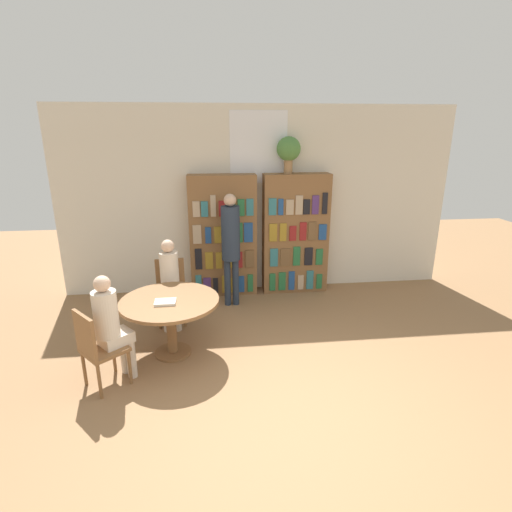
# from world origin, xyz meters

# --- Properties ---
(ground_plane) EXTENTS (16.00, 16.00, 0.00)m
(ground_plane) POSITION_xyz_m (0.00, 0.00, 0.00)
(ground_plane) COLOR olive
(wall_back) EXTENTS (6.40, 0.07, 3.00)m
(wall_back) POSITION_xyz_m (0.00, 3.35, 1.51)
(wall_back) COLOR beige
(wall_back) RESTS_ON ground_plane
(bookshelf_left) EXTENTS (1.07, 0.34, 1.96)m
(bookshelf_left) POSITION_xyz_m (-0.59, 3.16, 0.98)
(bookshelf_left) COLOR brown
(bookshelf_left) RESTS_ON ground_plane
(bookshelf_right) EXTENTS (1.07, 0.34, 1.96)m
(bookshelf_right) POSITION_xyz_m (0.59, 3.16, 0.98)
(bookshelf_right) COLOR brown
(bookshelf_right) RESTS_ON ground_plane
(flower_vase) EXTENTS (0.37, 0.37, 0.56)m
(flower_vase) POSITION_xyz_m (0.45, 3.16, 2.32)
(flower_vase) COLOR #997047
(flower_vase) RESTS_ON bookshelf_right
(reading_table) EXTENTS (1.17, 1.17, 0.71)m
(reading_table) POSITION_xyz_m (-1.30, 1.31, 0.59)
(reading_table) COLOR brown
(reading_table) RESTS_ON ground_plane
(chair_near_camera) EXTENTS (0.56, 0.56, 0.89)m
(chair_near_camera) POSITION_xyz_m (-1.99, 0.70, 0.50)
(chair_near_camera) COLOR brown
(chair_near_camera) RESTS_ON ground_plane
(chair_left_side) EXTENTS (0.43, 0.43, 0.89)m
(chair_left_side) POSITION_xyz_m (-1.37, 2.22, 0.50)
(chair_left_side) COLOR brown
(chair_left_side) RESTS_ON ground_plane
(seated_reader_left) EXTENTS (0.28, 0.38, 1.23)m
(seated_reader_left) POSITION_xyz_m (-1.36, 2.04, 0.69)
(seated_reader_left) COLOR beige
(seated_reader_left) RESTS_ON ground_plane
(seated_reader_right) EXTENTS (0.41, 0.40, 1.23)m
(seated_reader_right) POSITION_xyz_m (-1.85, 0.82, 0.69)
(seated_reader_right) COLOR beige
(seated_reader_right) RESTS_ON ground_plane
(librarian_standing) EXTENTS (0.28, 0.55, 1.74)m
(librarian_standing) POSITION_xyz_m (-0.49, 2.66, 1.05)
(librarian_standing) COLOR #232D3D
(librarian_standing) RESTS_ON ground_plane
(open_book_on_table) EXTENTS (0.24, 0.18, 0.03)m
(open_book_on_table) POSITION_xyz_m (-1.33, 1.21, 0.73)
(open_book_on_table) COLOR silver
(open_book_on_table) RESTS_ON reading_table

